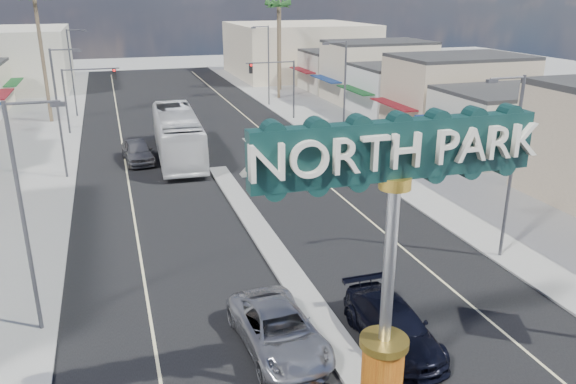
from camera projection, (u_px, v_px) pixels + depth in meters
ground at (215, 165)px, 42.92m from camera, size 160.00×160.00×0.00m
road at (215, 165)px, 42.92m from camera, size 20.00×120.00×0.01m
median_island at (273, 250)px, 28.53m from camera, size 1.30×30.00×0.16m
sidewalk_left at (15, 182)px, 38.88m from camera, size 8.00×120.00×0.12m
sidewalk_right at (380, 150)px, 46.92m from camera, size 8.00×120.00×0.12m
storefront_row_right at (411, 86)px, 60.47m from camera, size 12.00×42.00×6.00m
backdrop_far_right at (298, 50)px, 88.28m from camera, size 20.00×20.00×8.00m
gateway_sign at (392, 238)px, 15.79m from camera, size 8.20×1.50×9.15m
traffic_signal_left at (85, 87)px, 51.41m from camera, size 5.09×0.45×6.00m
traffic_signal_right at (277, 79)px, 56.68m from camera, size 5.09×0.45×6.00m
streetlight_l_near at (27, 209)px, 20.28m from camera, size 2.03×0.22×9.00m
streetlight_l_mid at (60, 108)px, 38.23m from camera, size 2.03×0.22×9.00m
streetlight_l_far at (73, 69)px, 57.97m from camera, size 2.03×0.22×9.00m
streetlight_r_near at (510, 160)px, 26.27m from camera, size 2.03×0.22×9.00m
streetlight_r_mid at (343, 92)px, 44.22m from camera, size 2.03×0.22×9.00m
streetlight_r_far at (267, 61)px, 63.96m from camera, size 2.03×0.22×9.00m
palm_left_far at (35, 4)px, 53.29m from camera, size 2.60×2.60×13.10m
palm_right_mid at (278, 9)px, 66.43m from camera, size 2.60×2.60×12.10m
suv_left at (279, 330)px, 20.55m from camera, size 2.98×5.83×1.58m
suv_right at (393, 326)px, 20.82m from camera, size 2.25×5.48×1.59m
car_parked_left at (138, 151)px, 43.48m from camera, size 2.54×5.34×1.76m
car_parked_right at (341, 156)px, 42.23m from camera, size 1.92×5.06×1.65m
city_bus at (178, 135)px, 44.26m from camera, size 3.74×13.58×3.75m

